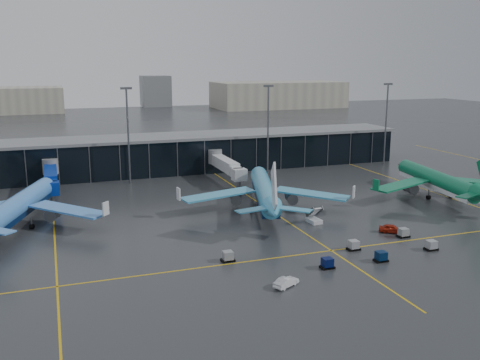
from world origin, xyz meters
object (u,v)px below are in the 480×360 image
object	(u,v)px
service_van_red	(392,229)
service_van_white	(286,282)
airliner_klm_near	(264,179)
mobile_airstair	(314,219)
baggage_carts	(356,250)
airliner_aer_lingus	(437,170)
airliner_arkefly	(18,193)

from	to	relation	value
service_van_red	service_van_white	size ratio (longest dim) A/B	1.10
airliner_klm_near	mobile_airstair	size ratio (longest dim) A/B	12.76
airliner_klm_near	service_van_white	distance (m)	42.38
mobile_airstair	service_van_white	bearing A→B (deg)	-128.63
baggage_carts	mobile_airstair	bearing A→B (deg)	84.68
airliner_aer_lingus	service_van_red	distance (m)	33.96
airliner_klm_near	service_van_red	bearing A→B (deg)	-38.11
airliner_aer_lingus	service_van_white	bearing A→B (deg)	-137.72
baggage_carts	service_van_white	world-z (taller)	baggage_carts
service_van_red	mobile_airstair	bearing A→B (deg)	79.13
airliner_klm_near	mobile_airstair	xyz separation A→B (m)	(5.65, -13.06, -5.99)
airliner_arkefly	mobile_airstair	xyz separation A→B (m)	(56.07, -17.72, -5.96)
mobile_airstair	service_van_red	distance (m)	15.36
service_van_red	baggage_carts	bearing A→B (deg)	155.69
airliner_aer_lingus	baggage_carts	size ratio (longest dim) A/B	1.16
service_van_red	service_van_white	distance (m)	33.47
airliner_klm_near	baggage_carts	distance (m)	32.50
mobile_airstair	service_van_white	world-z (taller)	mobile_airstair
airliner_arkefly	mobile_airstair	bearing A→B (deg)	0.79
baggage_carts	airliner_arkefly	bearing A→B (deg)	146.21
baggage_carts	service_van_white	xyz separation A→B (m)	(-16.73, -8.25, -0.04)
airliner_arkefly	airliner_klm_near	xyz separation A→B (m)	(50.42, -4.67, 0.03)
airliner_aer_lingus	baggage_carts	bearing A→B (deg)	-135.13
airliner_aer_lingus	baggage_carts	world-z (taller)	airliner_aer_lingus
baggage_carts	service_van_red	bearing A→B (deg)	31.76
mobile_airstair	service_van_red	size ratio (longest dim) A/B	0.72
airliner_aer_lingus	service_van_red	size ratio (longest dim) A/B	9.02
airliner_arkefly	airliner_klm_near	bearing A→B (deg)	13.05
baggage_carts	service_van_red	world-z (taller)	baggage_carts
airliner_aer_lingus	mobile_airstair	distance (m)	39.15
airliner_arkefly	airliner_aer_lingus	distance (m)	94.00
baggage_carts	airliner_klm_near	bearing A→B (deg)	97.04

